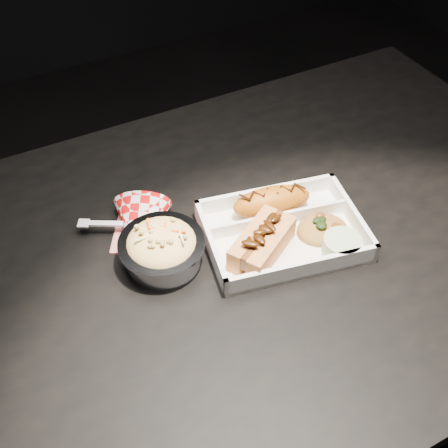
{
  "coord_description": "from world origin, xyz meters",
  "views": [
    {
      "loc": [
        -0.35,
        -0.53,
        1.43
      ],
      "look_at": [
        -0.07,
        -0.0,
        0.81
      ],
      "focal_mm": 45.0,
      "sensor_mm": 36.0,
      "label": 1
    }
  ],
  "objects_px": {
    "foil_coleslaw_cup": "(162,247)",
    "napkin_fork": "(139,226)",
    "food_tray": "(282,234)",
    "hotdog": "(262,241)",
    "fried_pastry": "(272,201)",
    "dining_table": "(260,270)"
  },
  "relations": [
    {
      "from": "hotdog",
      "to": "foil_coleslaw_cup",
      "type": "xyz_separation_m",
      "value": [
        -0.14,
        0.06,
        0.0
      ]
    },
    {
      "from": "fried_pastry",
      "to": "hotdog",
      "type": "relative_size",
      "value": 1.0
    },
    {
      "from": "fried_pastry",
      "to": "napkin_fork",
      "type": "height_order",
      "value": "napkin_fork"
    },
    {
      "from": "food_tray",
      "to": "napkin_fork",
      "type": "xyz_separation_m",
      "value": [
        -0.2,
        0.12,
        0.01
      ]
    },
    {
      "from": "hotdog",
      "to": "food_tray",
      "type": "bearing_deg",
      "value": -11.81
    },
    {
      "from": "dining_table",
      "to": "foil_coleslaw_cup",
      "type": "height_order",
      "value": "foil_coleslaw_cup"
    },
    {
      "from": "foil_coleslaw_cup",
      "to": "napkin_fork",
      "type": "distance_m",
      "value": 0.08
    },
    {
      "from": "dining_table",
      "to": "napkin_fork",
      "type": "height_order",
      "value": "napkin_fork"
    },
    {
      "from": "fried_pastry",
      "to": "foil_coleslaw_cup",
      "type": "bearing_deg",
      "value": -176.92
    },
    {
      "from": "foil_coleslaw_cup",
      "to": "napkin_fork",
      "type": "bearing_deg",
      "value": 97.91
    },
    {
      "from": "fried_pastry",
      "to": "hotdog",
      "type": "distance_m",
      "value": 0.09
    },
    {
      "from": "hotdog",
      "to": "napkin_fork",
      "type": "distance_m",
      "value": 0.21
    },
    {
      "from": "fried_pastry",
      "to": "dining_table",
      "type": "bearing_deg",
      "value": -137.51
    },
    {
      "from": "food_tray",
      "to": "hotdog",
      "type": "xyz_separation_m",
      "value": [
        -0.05,
        -0.02,
        0.02
      ]
    },
    {
      "from": "food_tray",
      "to": "hotdog",
      "type": "height_order",
      "value": "hotdog"
    },
    {
      "from": "dining_table",
      "to": "napkin_fork",
      "type": "relative_size",
      "value": 7.02
    },
    {
      "from": "hotdog",
      "to": "napkin_fork",
      "type": "height_order",
      "value": "napkin_fork"
    },
    {
      "from": "food_tray",
      "to": "foil_coleslaw_cup",
      "type": "xyz_separation_m",
      "value": [
        -0.19,
        0.04,
        0.02
      ]
    },
    {
      "from": "fried_pastry",
      "to": "hotdog",
      "type": "height_order",
      "value": "hotdog"
    },
    {
      "from": "food_tray",
      "to": "hotdog",
      "type": "bearing_deg",
      "value": -149.23
    },
    {
      "from": "food_tray",
      "to": "foil_coleslaw_cup",
      "type": "distance_m",
      "value": 0.2
    },
    {
      "from": "foil_coleslaw_cup",
      "to": "fried_pastry",
      "type": "bearing_deg",
      "value": 3.08
    }
  ]
}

